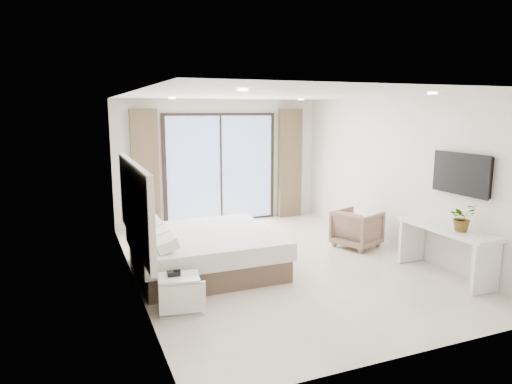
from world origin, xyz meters
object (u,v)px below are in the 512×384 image
(bed, at_px, (204,251))
(armchair, at_px, (357,227))
(nightstand, at_px, (179,294))
(console_desk, at_px, (446,240))

(bed, xyz_separation_m, armchair, (2.94, 0.18, 0.06))
(armchair, bearing_deg, nightstand, 90.07)
(console_desk, distance_m, armchair, 1.83)
(nightstand, bearing_deg, bed, 72.04)
(bed, distance_m, nightstand, 1.47)
(nightstand, distance_m, console_desk, 3.99)
(console_desk, bearing_deg, bed, 153.86)
(bed, xyz_separation_m, console_desk, (3.27, -1.61, 0.25))
(console_desk, bearing_deg, nightstand, 175.50)
(armchair, bearing_deg, console_desk, 168.58)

